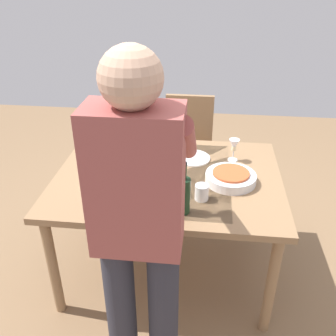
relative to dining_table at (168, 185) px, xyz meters
name	(u,v)px	position (x,y,z in m)	size (l,w,h in m)	color
ground_plane	(168,265)	(0.00, 0.00, -0.67)	(6.00, 6.00, 0.00)	#846647
dining_table	(168,185)	(0.00, 0.00, 0.00)	(1.38, 1.04, 0.74)	#93704C
chair_near	(188,143)	(-0.07, -0.90, -0.14)	(0.40, 0.40, 0.91)	brown
person_server	(139,225)	(0.03, 0.78, 0.29)	(0.42, 0.61, 1.69)	#2D2D38
wine_bottle	(183,194)	(-0.12, 0.37, 0.18)	(0.07, 0.07, 0.30)	black
wine_glass_left	(234,146)	(-0.40, -0.24, 0.18)	(0.07, 0.07, 0.15)	white
wine_glass_right	(121,155)	(0.29, -0.03, 0.18)	(0.07, 0.07, 0.15)	white
water_cup_near_left	(202,192)	(-0.21, 0.24, 0.12)	(0.08, 0.08, 0.09)	silver
water_cup_near_right	(122,150)	(0.33, -0.21, 0.12)	(0.07, 0.07, 0.09)	silver
serving_bowl_pasta	(231,177)	(-0.38, 0.04, 0.11)	(0.30, 0.30, 0.07)	silver
dinner_plate_near	(193,158)	(-0.14, -0.23, 0.08)	(0.23, 0.23, 0.01)	silver
dinner_plate_far	(101,186)	(0.37, 0.18, 0.08)	(0.23, 0.23, 0.01)	silver
table_knife	(165,187)	(0.00, 0.15, 0.08)	(0.01, 0.20, 0.01)	silver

